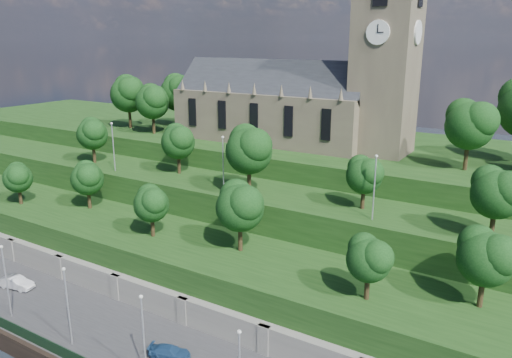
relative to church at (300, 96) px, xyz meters
The scene contains 14 objects.
promenade 45.42m from the church, 91.13° to the right, with size 160.00×12.00×2.00m, color #2D2D30.
fence 49.57m from the church, 91.00° to the right, with size 160.00×0.10×1.20m, color black.
retaining_wall 39.48m from the church, 91.33° to the right, with size 160.00×2.10×5.00m.
embankment_lower 33.57m from the church, 91.61° to the right, with size 160.00×12.00×8.00m, color #173812.
embankment_upper 23.71m from the church, 92.66° to the right, with size 160.00×10.00×12.00m, color #173812.
hilltop 15.57m from the church, 101.11° to the left, with size 160.00×32.00×15.00m, color #173812.
church is the anchor object (origin of this frame).
trees_lower 29.47m from the church, 82.48° to the right, with size 66.42×8.55×8.13m.
trees_upper 18.82m from the church, 85.25° to the right, with size 64.02×8.44×8.88m.
trees_hilltop 2.42m from the church, 19.13° to the right, with size 75.70×16.73×11.36m.
lamp_posts_promenade 46.33m from the church, 93.67° to the right, with size 60.36×0.36×8.33m.
lamp_posts_upper 20.95m from the church, 92.26° to the right, with size 40.36×0.36×7.37m.
car_middle 47.59m from the church, 114.62° to the right, with size 1.56×4.46×1.47m, color #ABAAAF.
car_right 45.25m from the church, 80.20° to the right, with size 1.64×4.04×1.17m, color navy.
Camera 1 is at (36.23, -24.61, 31.24)m, focal length 35.00 mm.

